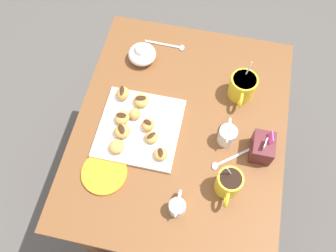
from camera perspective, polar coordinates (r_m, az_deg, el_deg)
name	(u,v)px	position (r m, az deg, el deg)	size (l,w,h in m)	color
ground_plane	(176,186)	(1.90, 1.33, -9.75)	(8.00, 8.00, 0.00)	#514C47
dining_table	(179,144)	(1.36, 1.84, -2.91)	(0.89, 0.73, 0.73)	brown
pastry_plate_square	(140,128)	(1.22, -4.67, -0.35)	(0.28, 0.28, 0.02)	white
coffee_mug_yellow_left	(242,86)	(1.27, 12.07, 6.34)	(0.13, 0.09, 0.14)	yellow
coffee_mug_yellow_right	(229,183)	(1.11, 9.87, -9.21)	(0.12, 0.08, 0.14)	yellow
cream_pitcher_white	(227,135)	(1.18, 9.68, -1.42)	(0.10, 0.06, 0.07)	white
sugar_caddy	(262,147)	(1.19, 15.13, -3.40)	(0.09, 0.07, 0.11)	#561E23
ice_cream_bowl	(142,54)	(1.35, -4.26, 11.72)	(0.11, 0.11, 0.08)	white
chocolate_sauce_pitcher	(177,207)	(1.10, 1.53, -13.06)	(0.09, 0.05, 0.06)	white
saucer_orange_left	(104,173)	(1.17, -10.35, -7.52)	(0.15, 0.15, 0.01)	orange
loose_spoon_near_saucer	(170,46)	(1.41, 0.31, 13.00)	(0.03, 0.16, 0.01)	silver
loose_spoon_by_plate	(227,160)	(1.19, 9.69, -5.50)	(0.11, 0.13, 0.01)	silver
beignet_0	(148,125)	(1.19, -3.29, 0.22)	(0.04, 0.05, 0.04)	#D19347
chocolate_drizzle_0	(148,122)	(1.17, -3.34, 0.64)	(0.03, 0.02, 0.01)	#381E11
beignet_1	(117,147)	(1.17, -8.38, -3.35)	(0.05, 0.05, 0.03)	#D19347
beignet_2	(122,118)	(1.21, -7.50, 1.38)	(0.05, 0.05, 0.03)	#D19347
chocolate_drizzle_2	(122,115)	(1.20, -7.60, 1.77)	(0.03, 0.02, 0.01)	#381E11
beignet_3	(122,131)	(1.19, -7.49, -0.87)	(0.05, 0.06, 0.04)	#D19347
chocolate_drizzle_3	(122,129)	(1.17, -7.60, -0.47)	(0.04, 0.02, 0.01)	#381E11
beignet_4	(135,113)	(1.22, -5.35, 2.17)	(0.04, 0.04, 0.03)	#D19347
beignet_5	(141,101)	(1.24, -4.37, 4.16)	(0.05, 0.05, 0.03)	#D19347
chocolate_drizzle_5	(141,98)	(1.22, -4.43, 4.59)	(0.04, 0.02, 0.01)	#381E11
beignet_6	(123,93)	(1.26, -7.41, 5.31)	(0.05, 0.05, 0.04)	#D19347
chocolate_drizzle_6	(122,90)	(1.24, -7.53, 5.81)	(0.04, 0.02, 0.01)	#381E11
beignet_7	(161,154)	(1.15, -1.21, -4.62)	(0.05, 0.05, 0.03)	#D19347
chocolate_drizzle_7	(161,152)	(1.13, -1.23, -4.32)	(0.03, 0.02, 0.01)	#381E11
beignet_8	(152,137)	(1.17, -2.71, -1.86)	(0.05, 0.04, 0.03)	#D19347
chocolate_drizzle_8	(151,135)	(1.16, -2.74, -1.54)	(0.03, 0.02, 0.01)	#381E11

